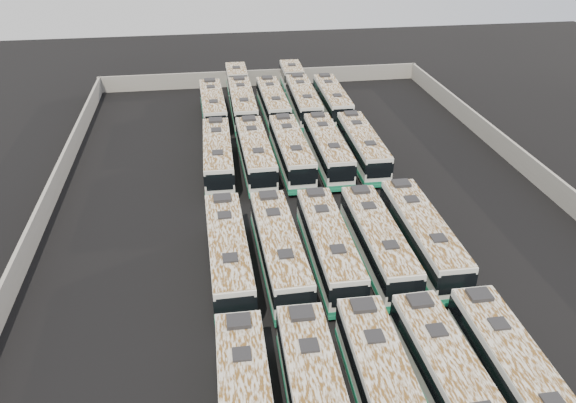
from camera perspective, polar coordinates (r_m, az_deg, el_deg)
The scene contains 20 objects.
ground at distance 48.99m, azimuth 2.14°, elevation -1.03°, with size 140.00×140.00×0.00m, color black.
perimeter_wall at distance 48.44m, azimuth 2.17°, elevation 0.09°, with size 45.20×73.20×2.20m.
bus_front_center at distance 30.96m, azimuth 10.01°, elevation -18.96°, with size 2.94×12.83×3.60m.
bus_front_right at distance 32.12m, azimuth 16.55°, elevation -17.77°, with size 2.99×12.75×3.58m.
bus_front_far_right at distance 33.61m, azimuth 22.33°, elevation -16.49°, with size 2.73×12.63×3.56m.
bus_midfront_far_left at distance 40.51m, azimuth -6.09°, elevation -5.28°, with size 2.90×12.85×3.61m.
bus_midfront_left at distance 40.64m, azimuth -0.91°, elevation -4.96°, with size 2.98×12.89×3.62m.
bus_midfront_center at distance 41.27m, azimuth 4.14°, elevation -4.49°, with size 2.74×12.68×3.57m.
bus_midfront_right at distance 42.13m, azimuth 9.08°, elevation -4.06°, with size 2.70×12.60×3.55m.
bus_midfront_far_right at distance 43.43m, azimuth 13.44°, elevation -3.37°, with size 2.84×12.93×3.64m.
bus_midback_far_left at distance 55.37m, azimuth -7.14°, elevation 4.66°, with size 2.93×12.86×3.61m.
bus_midback_left at distance 55.43m, azimuth -3.36°, elevation 4.89°, with size 2.93×12.91×3.63m.
bus_midback_center at distance 55.88m, azimuth 0.33°, elevation 5.14°, with size 2.84×12.88×3.62m.
bus_midback_right at distance 56.55m, azimuth 4.03°, elevation 5.36°, with size 2.79×12.80×3.60m.
bus_midback_far_right at distance 57.55m, azimuth 7.55°, elevation 5.58°, with size 2.88×12.59×3.54m.
bus_back_far_left at distance 68.81m, azimuth -7.64°, elevation 9.59°, with size 2.93×12.59×3.53m.
bus_back_left at distance 72.05m, azimuth -4.85°, elevation 10.70°, with size 2.85×19.98×3.62m.
bus_back_center at distance 69.26m, azimuth -1.54°, elevation 9.97°, with size 2.76×12.54×3.53m.
bus_back_right at distance 72.94m, azimuth 1.15°, elevation 11.03°, with size 3.19×20.11×3.64m.
bus_back_far_right at distance 70.51m, azimuth 4.51°, elevation 10.24°, with size 2.89×12.51×3.51m.
Camera 1 is at (-8.21, -41.48, 24.74)m, focal length 35.00 mm.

